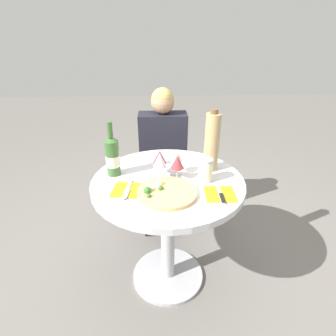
{
  "coord_description": "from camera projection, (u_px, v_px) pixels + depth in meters",
  "views": [
    {
      "loc": [
        -0.06,
        -1.27,
        1.48
      ],
      "look_at": [
        -0.0,
        -0.06,
        0.86
      ],
      "focal_mm": 28.0,
      "sensor_mm": 36.0,
      "label": 1
    }
  ],
  "objects": [
    {
      "name": "wine_glass_front_left",
      "position": [
        160.0,
        160.0,
        1.41
      ],
      "size": [
        0.07,
        0.07,
        0.16
      ],
      "color": "silver",
      "rests_on": "dining_table"
    },
    {
      "name": "place_setting_left",
      "position": [
        127.0,
        190.0,
        1.35
      ],
      "size": [
        0.17,
        0.19,
        0.01
      ],
      "color": "gold",
      "rests_on": "dining_table"
    },
    {
      "name": "wine_glass_back_right",
      "position": [
        176.0,
        156.0,
        1.47
      ],
      "size": [
        0.07,
        0.07,
        0.14
      ],
      "color": "silver",
      "rests_on": "dining_table"
    },
    {
      "name": "wine_bottle",
      "position": [
        112.0,
        156.0,
        1.46
      ],
      "size": [
        0.08,
        0.08,
        0.31
      ],
      "color": "#38602D",
      "rests_on": "dining_table"
    },
    {
      "name": "seated_diner",
      "position": [
        163.0,
        169.0,
        2.14
      ],
      "size": [
        0.38,
        0.4,
        1.14
      ],
      "rotation": [
        0.0,
        0.0,
        3.14
      ],
      "color": "black",
      "rests_on": "ground_plane"
    },
    {
      "name": "tall_carafe",
      "position": [
        212.0,
        142.0,
        1.49
      ],
      "size": [
        0.09,
        0.09,
        0.36
      ],
      "color": "tan",
      "rests_on": "dining_table"
    },
    {
      "name": "pizza_large",
      "position": [
        166.0,
        192.0,
        1.32
      ],
      "size": [
        0.3,
        0.3,
        0.05
      ],
      "color": "#DBB26B",
      "rests_on": "dining_table"
    },
    {
      "name": "ground_plane",
      "position": [
        168.0,
        275.0,
        1.81
      ],
      "size": [
        12.0,
        12.0,
        0.0
      ],
      "primitive_type": "plane",
      "color": "slate",
      "rests_on": "ground"
    },
    {
      "name": "wine_glass_back_left",
      "position": [
        160.0,
        157.0,
        1.47
      ],
      "size": [
        0.08,
        0.08,
        0.14
      ],
      "color": "silver",
      "rests_on": "dining_table"
    },
    {
      "name": "dining_table",
      "position": [
        168.0,
        206.0,
        1.54
      ],
      "size": [
        0.85,
        0.85,
        0.76
      ],
      "color": "#B2B2B7",
      "rests_on": "ground_plane"
    },
    {
      "name": "wine_glass_front_right",
      "position": [
        177.0,
        162.0,
        1.42
      ],
      "size": [
        0.07,
        0.07,
        0.14
      ],
      "color": "silver",
      "rests_on": "dining_table"
    },
    {
      "name": "sugar_shaker",
      "position": [
        205.0,
        170.0,
        1.42
      ],
      "size": [
        0.08,
        0.08,
        0.13
      ],
      "color": "silver",
      "rests_on": "dining_table"
    },
    {
      "name": "chair_behind_diner",
      "position": [
        163.0,
        173.0,
        2.31
      ],
      "size": [
        0.4,
        0.4,
        0.81
      ],
      "rotation": [
        0.0,
        0.0,
        3.14
      ],
      "color": "slate",
      "rests_on": "ground_plane"
    },
    {
      "name": "place_setting_right",
      "position": [
        220.0,
        194.0,
        1.31
      ],
      "size": [
        0.16,
        0.19,
        0.01
      ],
      "color": "gold",
      "rests_on": "dining_table"
    }
  ]
}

